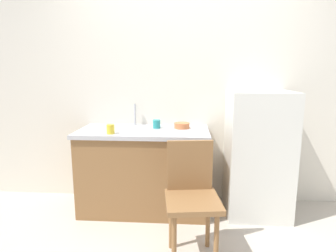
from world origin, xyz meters
TOP-DOWN VIEW (x-y plane):
  - ground_plane at (0.00, 0.00)m, footprint 8.00×8.00m
  - back_wall at (0.00, 1.00)m, footprint 4.80×0.10m
  - cabinet_base at (-0.41, 0.65)m, footprint 1.26×0.60m
  - countertop at (-0.41, 0.65)m, footprint 1.30×0.64m
  - faucet at (-0.54, 0.90)m, footprint 0.02×0.02m
  - refrigerator at (0.73, 0.66)m, footprint 0.60×0.58m
  - chair at (0.07, -0.09)m, footprint 0.45×0.45m
  - terracotta_bowl at (-0.02, 0.75)m, footprint 0.15×0.15m
  - cup_yellow at (-0.68, 0.44)m, footprint 0.07×0.07m
  - cup_teal at (-0.28, 0.74)m, footprint 0.08×0.08m

SIDE VIEW (x-z plane):
  - ground_plane at x=0.00m, z-range 0.00..0.00m
  - cabinet_base at x=-0.41m, z-range 0.00..0.81m
  - chair at x=0.07m, z-range 0.05..0.94m
  - refrigerator at x=0.73m, z-range 0.00..1.24m
  - countertop at x=-0.41m, z-range 0.81..0.85m
  - terracotta_bowl at x=-0.02m, z-range 0.85..0.90m
  - cup_teal at x=-0.28m, z-range 0.85..0.93m
  - cup_yellow at x=-0.68m, z-range 0.85..0.93m
  - faucet at x=-0.54m, z-range 0.85..1.08m
  - back_wall at x=0.00m, z-range 0.00..2.55m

